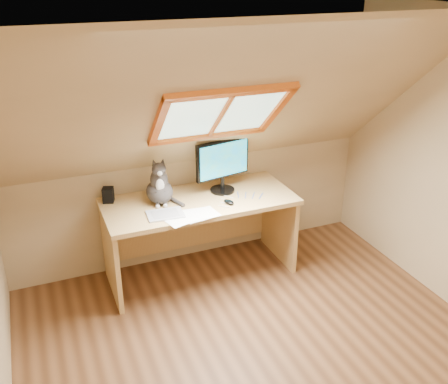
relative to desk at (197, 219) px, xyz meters
name	(u,v)px	position (x,y,z in m)	size (l,w,h in m)	color
ground	(275,371)	(0.07, -1.45, -0.54)	(3.50, 3.50, 0.00)	brown
room_shell	(292,195)	(0.07, -1.54, 0.89)	(3.52, 3.52, 2.41)	tan
desk	(197,219)	(0.00, 0.00, 0.00)	(1.69, 0.74, 0.77)	tan
monitor	(223,163)	(0.26, 0.01, 0.51)	(0.52, 0.22, 0.49)	black
cat	(159,187)	(-0.34, -0.01, 0.38)	(0.27, 0.31, 0.42)	#3E3937
desk_speaker	(108,195)	(-0.75, 0.18, 0.30)	(0.09, 0.09, 0.13)	black
graphics_tablet	(165,214)	(-0.36, -0.25, 0.24)	(0.30, 0.21, 0.01)	#B2B2B7
mouse	(229,202)	(0.21, -0.25, 0.25)	(0.06, 0.11, 0.03)	black
papers	(189,215)	(-0.18, -0.33, 0.23)	(0.35, 0.30, 0.01)	white
cables	(241,198)	(0.35, -0.19, 0.23)	(0.51, 0.26, 0.01)	silver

